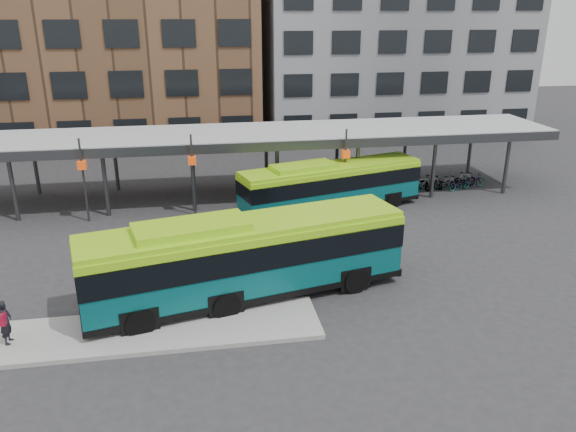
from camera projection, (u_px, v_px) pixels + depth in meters
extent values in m
plane|color=#28282B|center=(268.00, 286.00, 24.47)|extent=(120.00, 120.00, 0.00)
cube|color=gray|center=(132.00, 333.00, 20.80)|extent=(14.00, 3.00, 0.18)
cube|color=#999B9E|center=(239.00, 134.00, 35.11)|extent=(40.00, 6.00, 0.35)
cube|color=#383A3D|center=(244.00, 148.00, 32.39)|extent=(40.00, 0.15, 0.55)
cylinder|color=#383A3D|center=(13.00, 189.00, 31.47)|extent=(0.24, 0.24, 3.80)
cylinder|color=#383A3D|center=(35.00, 166.00, 36.09)|extent=(0.24, 0.24, 3.80)
cylinder|color=#383A3D|center=(106.00, 184.00, 32.26)|extent=(0.24, 0.24, 3.80)
cylinder|color=#383A3D|center=(116.00, 162.00, 36.88)|extent=(0.24, 0.24, 3.80)
cylinder|color=#383A3D|center=(193.00, 180.00, 33.05)|extent=(0.24, 0.24, 3.80)
cylinder|color=#383A3D|center=(192.00, 159.00, 37.67)|extent=(0.24, 0.24, 3.80)
cylinder|color=#383A3D|center=(277.00, 176.00, 33.84)|extent=(0.24, 0.24, 3.80)
cylinder|color=#383A3D|center=(266.00, 156.00, 38.46)|extent=(0.24, 0.24, 3.80)
cylinder|color=#383A3D|center=(357.00, 172.00, 34.63)|extent=(0.24, 0.24, 3.80)
cylinder|color=#383A3D|center=(337.00, 153.00, 39.25)|extent=(0.24, 0.24, 3.80)
cylinder|color=#383A3D|center=(433.00, 169.00, 35.42)|extent=(0.24, 0.24, 3.80)
cylinder|color=#383A3D|center=(405.00, 150.00, 40.04)|extent=(0.24, 0.24, 3.80)
cylinder|color=#383A3D|center=(507.00, 165.00, 36.21)|extent=(0.24, 0.24, 3.80)
cylinder|color=#383A3D|center=(470.00, 148.00, 40.83)|extent=(0.24, 0.24, 3.80)
cylinder|color=#383A3D|center=(84.00, 181.00, 31.19)|extent=(0.12, 0.12, 4.80)
cube|color=#E4450D|center=(82.00, 165.00, 30.88)|extent=(0.45, 0.45, 0.45)
cylinder|color=#383A3D|center=(193.00, 176.00, 32.14)|extent=(0.12, 0.12, 4.80)
cube|color=#E4450D|center=(192.00, 160.00, 31.83)|extent=(0.45, 0.45, 0.45)
cylinder|color=#383A3D|center=(345.00, 169.00, 33.56)|extent=(0.12, 0.12, 4.80)
cube|color=#E4450D|center=(346.00, 154.00, 33.25)|extent=(0.45, 0.45, 0.45)
cube|color=brown|center=(103.00, 14.00, 48.68)|extent=(26.00, 14.00, 22.00)
cube|color=slate|center=(388.00, 25.00, 53.13)|extent=(24.00, 14.00, 20.00)
cube|color=#074C50|center=(247.00, 259.00, 22.96)|extent=(13.44, 5.61, 2.74)
cube|color=black|center=(246.00, 247.00, 22.77)|extent=(13.51, 5.69, 1.04)
cube|color=#8CCF15|center=(246.00, 225.00, 22.44)|extent=(13.41, 5.50, 0.22)
cube|color=#8CCF15|center=(191.00, 228.00, 21.58)|extent=(4.72, 2.90, 0.38)
cube|color=black|center=(247.00, 286.00, 23.39)|extent=(13.52, 5.69, 0.26)
cylinder|color=black|center=(355.00, 280.00, 23.80)|extent=(1.14, 0.57, 1.10)
cylinder|color=black|center=(327.00, 256.00, 26.11)|extent=(1.14, 0.57, 1.10)
cylinder|color=black|center=(226.00, 306.00, 21.74)|extent=(1.14, 0.57, 1.10)
cylinder|color=black|center=(208.00, 277.00, 24.06)|extent=(1.14, 0.57, 1.10)
cylinder|color=black|center=(140.00, 323.00, 20.56)|extent=(1.14, 0.57, 1.10)
cylinder|color=black|center=(130.00, 291.00, 22.87)|extent=(1.14, 0.57, 1.10)
cube|color=#074C50|center=(331.00, 187.00, 33.19)|extent=(11.29, 5.23, 2.31)
cube|color=black|center=(331.00, 179.00, 33.03)|extent=(11.35, 5.29, 0.88)
cube|color=#8CCF15|center=(332.00, 167.00, 32.76)|extent=(11.27, 5.14, 0.18)
cube|color=#8CCF15|center=(304.00, 167.00, 31.95)|extent=(4.01, 2.60, 0.32)
cube|color=black|center=(331.00, 204.00, 33.55)|extent=(11.36, 5.30, 0.22)
cylinder|color=black|center=(393.00, 200.00, 34.08)|extent=(0.96, 0.52, 0.92)
cylinder|color=black|center=(372.00, 190.00, 35.99)|extent=(0.96, 0.52, 0.92)
cylinder|color=black|center=(324.00, 212.00, 32.14)|extent=(0.96, 0.52, 0.92)
cylinder|color=black|center=(306.00, 200.00, 34.05)|extent=(0.96, 0.52, 0.92)
cylinder|color=black|center=(280.00, 219.00, 31.03)|extent=(0.96, 0.52, 0.92)
cylinder|color=black|center=(264.00, 207.00, 32.94)|extent=(0.96, 0.52, 0.92)
imported|color=black|center=(6.00, 322.00, 19.75)|extent=(0.41, 0.62, 1.68)
cube|color=maroon|center=(3.00, 319.00, 19.50)|extent=(0.19, 0.32, 0.45)
imported|color=slate|center=(412.00, 186.00, 36.89)|extent=(1.62, 0.66, 0.83)
imported|color=slate|center=(422.00, 184.00, 36.96)|extent=(1.75, 0.51, 1.05)
imported|color=slate|center=(430.00, 183.00, 37.45)|extent=(1.84, 0.75, 0.95)
imported|color=slate|center=(431.00, 182.00, 37.43)|extent=(1.74, 0.87, 1.01)
imported|color=slate|center=(451.00, 184.00, 37.37)|extent=(1.68, 0.90, 0.84)
imported|color=slate|center=(448.00, 183.00, 37.53)|extent=(1.59, 0.77, 0.92)
imported|color=slate|center=(459.00, 183.00, 37.33)|extent=(1.92, 1.15, 0.95)
imported|color=slate|center=(464.00, 179.00, 38.14)|extent=(1.70, 0.58, 1.00)
imported|color=slate|center=(472.00, 181.00, 37.93)|extent=(1.83, 0.66, 0.95)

